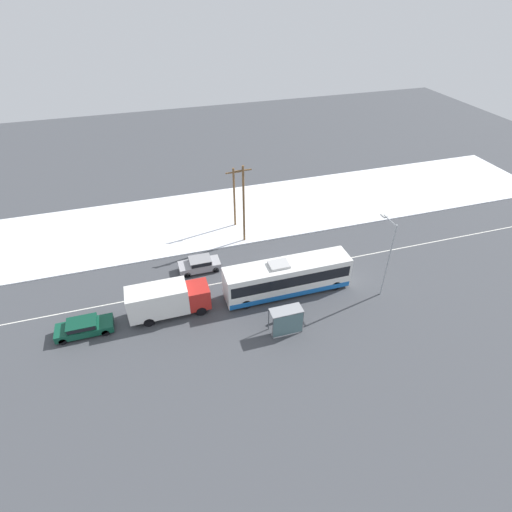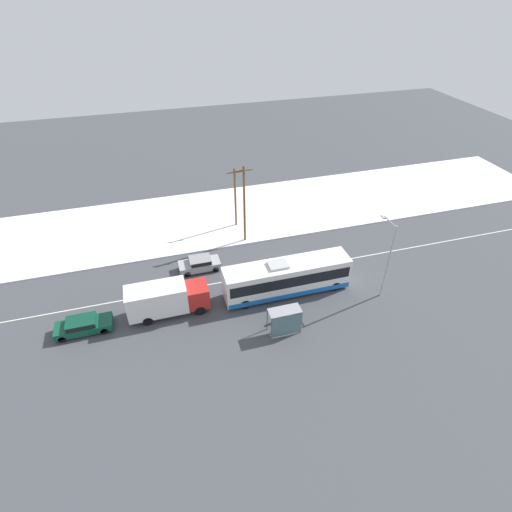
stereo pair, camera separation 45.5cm
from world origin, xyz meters
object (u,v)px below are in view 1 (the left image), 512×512
object	(u,v)px
bus_shelter	(287,319)
streetlamp	(388,250)
pedestrian_at_stop	(285,310)
utility_pole_roadside	(244,204)
sedan_car	(200,264)
utility_pole_snowlot	(234,197)
box_truck	(167,299)
parked_car_near_truck	(84,327)
city_bus	(287,277)

from	to	relation	value
bus_shelter	streetlamp	world-z (taller)	streetlamp
pedestrian_at_stop	utility_pole_roadside	size ratio (longest dim) A/B	0.18
sedan_car	utility_pole_snowlot	size ratio (longest dim) A/B	0.57
box_truck	parked_car_near_truck	distance (m)	7.14
parked_car_near_truck	pedestrian_at_stop	bearing A→B (deg)	-11.40
box_truck	bus_shelter	size ratio (longest dim) A/B	2.61
parked_car_near_truck	streetlamp	distance (m)	26.97
city_bus	utility_pole_roadside	world-z (taller)	utility_pole_roadside
parked_car_near_truck	pedestrian_at_stop	xyz separation A→B (m)	(16.69, -3.37, 0.27)
pedestrian_at_stop	streetlamp	xyz separation A→B (m)	(9.85, 0.86, 3.79)
utility_pole_snowlot	parked_car_near_truck	bearing A→B (deg)	-141.78
utility_pole_roadside	city_bus	bearing A→B (deg)	-80.88
city_bus	sedan_car	size ratio (longest dim) A/B	2.87
box_truck	bus_shelter	distance (m)	10.59
parked_car_near_truck	sedan_car	bearing A→B (deg)	27.55
sedan_car	parked_car_near_truck	size ratio (longest dim) A/B	0.89
box_truck	sedan_car	size ratio (longest dim) A/B	1.70
sedan_car	city_bus	bearing A→B (deg)	142.24
bus_shelter	streetlamp	xyz separation A→B (m)	(10.26, 2.46, 3.12)
parked_car_near_truck	pedestrian_at_stop	size ratio (longest dim) A/B	2.84
parked_car_near_truck	streetlamp	xyz separation A→B (m)	(26.54, -2.50, 4.06)
pedestrian_at_stop	utility_pole_roadside	bearing A→B (deg)	90.18
utility_pole_roadside	sedan_car	bearing A→B (deg)	-146.23
sedan_car	streetlamp	bearing A→B (deg)	152.40
city_bus	utility_pole_snowlot	xyz separation A→B (m)	(-1.70, 12.93, 2.13)
sedan_car	bus_shelter	bearing A→B (deg)	116.86
sedan_car	utility_pole_snowlot	distance (m)	9.68
pedestrian_at_stop	bus_shelter	distance (m)	1.78
city_bus	sedan_car	xyz separation A→B (m)	(-7.28, 5.64, -0.94)
sedan_car	pedestrian_at_stop	xyz separation A→B (m)	(5.80, -9.05, 0.23)
pedestrian_at_stop	utility_pole_roadside	world-z (taller)	utility_pole_roadside
pedestrian_at_stop	utility_pole_snowlot	bearing A→B (deg)	90.76
city_bus	pedestrian_at_stop	world-z (taller)	city_bus
box_truck	parked_car_near_truck	bearing A→B (deg)	-177.86
box_truck	pedestrian_at_stop	bearing A→B (deg)	-20.68
box_truck	bus_shelter	world-z (taller)	box_truck
city_bus	pedestrian_at_stop	xyz separation A→B (m)	(-1.48, -3.40, -0.71)
box_truck	bus_shelter	bearing A→B (deg)	-29.59
parked_car_near_truck	utility_pole_snowlot	world-z (taller)	utility_pole_snowlot
parked_car_near_truck	box_truck	bearing A→B (deg)	2.14
city_bus	sedan_car	world-z (taller)	city_bus
box_truck	utility_pole_snowlot	size ratio (longest dim) A/B	0.97
box_truck	pedestrian_at_stop	world-z (taller)	box_truck
box_truck	streetlamp	bearing A→B (deg)	-8.09
pedestrian_at_stop	city_bus	bearing A→B (deg)	66.45
sedan_car	parked_car_near_truck	xyz separation A→B (m)	(-10.89, -5.68, -0.04)
city_bus	utility_pole_snowlot	size ratio (longest dim) A/B	1.62
bus_shelter	utility_pole_snowlot	world-z (taller)	utility_pole_snowlot
bus_shelter	box_truck	bearing A→B (deg)	150.41
sedan_car	utility_pole_roadside	distance (m)	7.96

